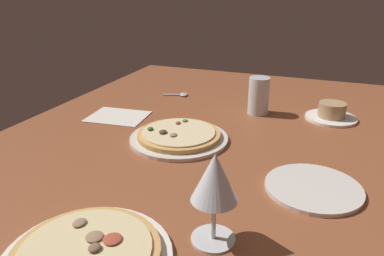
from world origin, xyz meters
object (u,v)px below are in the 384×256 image
pizza_main (179,136)px  wine_glass_far (215,181)px  water_glass (258,98)px  paper_menu (118,117)px  pizza_side (86,256)px  ramekin_on_saucer (332,113)px  spoon (181,95)px  side_plate (313,188)px

pizza_main → wine_glass_far: (35.09, 21.04, 9.97)cm
water_glass → paper_menu: size_ratio=0.67×
pizza_side → ramekin_on_saucer: 84.93cm
paper_menu → spoon: spoon is taller
paper_menu → pizza_side: bearing=21.9°
wine_glass_far → water_glass: 64.30cm
pizza_main → side_plate: bearing=69.9°
wine_glass_far → side_plate: (-22.14, 14.27, -10.69)cm
ramekin_on_saucer → paper_menu: size_ratio=0.87×
pizza_main → wine_glass_far: bearing=31.0°
pizza_main → spoon: pizza_main is taller
wine_glass_far → spoon: (-72.43, -36.05, -10.67)cm
side_plate → spoon: (-50.28, -50.33, 0.01)cm
pizza_main → wine_glass_far: size_ratio=1.65×
wine_glass_far → spoon: 81.60cm
side_plate → spoon: bearing=-135.0°
pizza_side → water_glass: size_ratio=2.23×
ramekin_on_saucer → spoon: (-5.81, -52.32, -1.52)cm
wine_glass_far → spoon: bearing=-153.5°
wine_glass_far → side_plate: bearing=147.2°
pizza_side → side_plate: pizza_side is taller
pizza_main → spoon: (-37.34, -15.01, -0.70)cm
ramekin_on_saucer → spoon: bearing=-96.3°
pizza_side → paper_menu: bearing=-152.4°
pizza_main → ramekin_on_saucer: 48.86cm
wine_glass_far → spoon: wine_glass_far is taller
pizza_main → spoon: size_ratio=2.84×
pizza_main → pizza_side: (46.90, 4.74, 0.03)cm
pizza_side → wine_glass_far: bearing=125.9°
pizza_main → water_glass: 32.66cm
pizza_side → water_glass: (-75.56, 10.45, 3.80)cm
pizza_main → pizza_side: size_ratio=1.00×
pizza_side → side_plate: (-33.96, 30.57, -0.75)cm
side_plate → paper_menu: size_ratio=1.12×
pizza_side → wine_glass_far: wine_glass_far is taller
pizza_side → water_glass: 76.37cm
wine_glass_far → paper_menu: size_ratio=0.90×
ramekin_on_saucer → side_plate: (44.48, -2.00, -1.54)cm
side_plate → pizza_side: bearing=-42.0°
pizza_side → ramekin_on_saucer: size_ratio=1.71×
pizza_main → water_glass: water_glass is taller
pizza_main → paper_menu: (-9.49, -24.70, -1.02)cm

